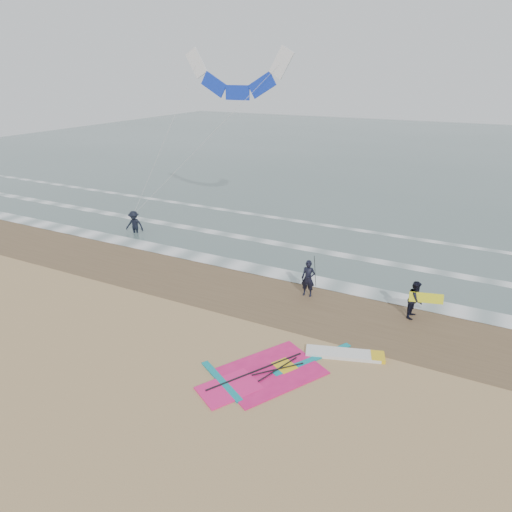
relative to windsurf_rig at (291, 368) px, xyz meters
The scene contains 11 objects.
ground 2.12m from the windsurf_rig, 139.43° to the right, with size 120.00×120.00×0.00m, color tan.
sea_water 46.65m from the windsurf_rig, 91.98° to the left, with size 120.00×80.00×0.02m, color #47605E.
wet_sand_band 4.89m from the windsurf_rig, 109.20° to the left, with size 120.00×5.00×0.01m, color brown.
foam_waterline 9.21m from the windsurf_rig, 100.07° to the left, with size 120.00×9.15×0.02m.
windsurf_rig is the anchor object (origin of this frame).
person_standing 5.58m from the windsurf_rig, 105.61° to the left, with size 0.61×0.40×1.68m, color black.
person_walking 6.36m from the windsurf_rig, 61.12° to the left, with size 0.77×0.60×1.58m, color black.
person_wading 16.29m from the windsurf_rig, 149.42° to the left, with size 1.15×0.66×1.78m, color black.
held_pole 5.58m from the windsurf_rig, 102.57° to the left, with size 0.17×0.86×1.82m.
carried_kiteboard 6.50m from the windsurf_rig, 57.57° to the left, with size 1.30×0.51×0.39m.
surf_kite 17.45m from the windsurf_rig, 126.02° to the left, with size 8.67×3.96×9.40m.
Camera 1 is at (6.44, -10.55, 9.35)m, focal length 32.00 mm.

